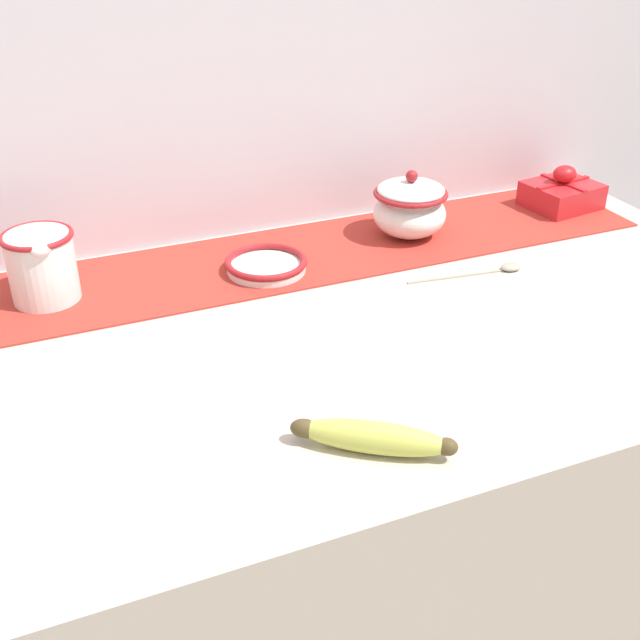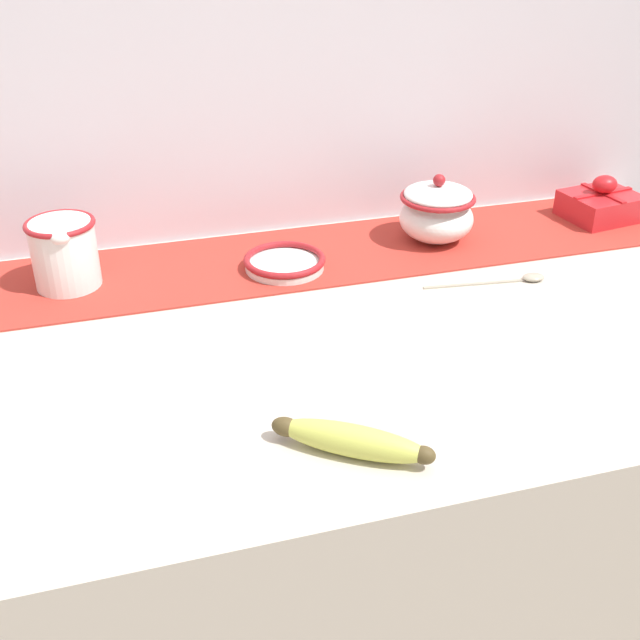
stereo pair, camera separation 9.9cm
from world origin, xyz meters
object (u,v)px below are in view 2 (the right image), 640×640
at_px(banana, 352,440).
at_px(spoon, 521,279).
at_px(small_dish, 285,262).
at_px(gift_box, 601,204).
at_px(sugar_bowl, 437,212).
at_px(cream_pitcher, 64,251).

bearing_deg(banana, spoon, 40.21).
xyz_separation_m(small_dish, gift_box, (0.58, 0.04, 0.02)).
height_order(sugar_bowl, spoon, sugar_bowl).
distance_m(small_dish, spoon, 0.36).
distance_m(banana, gift_box, 0.79).
relative_size(banana, gift_box, 1.18).
distance_m(sugar_bowl, banana, 0.57).
height_order(sugar_bowl, gift_box, sugar_bowl).
xyz_separation_m(cream_pitcher, banana, (0.28, -0.48, -0.04)).
bearing_deg(spoon, small_dish, 164.34).
xyz_separation_m(sugar_bowl, small_dish, (-0.26, -0.04, -0.04)).
bearing_deg(gift_box, spoon, -144.30).
relative_size(sugar_bowl, small_dish, 0.97).
bearing_deg(cream_pitcher, small_dish, -6.64).
distance_m(cream_pitcher, small_dish, 0.32).
bearing_deg(spoon, cream_pitcher, 171.80).
bearing_deg(banana, cream_pitcher, 119.63).
bearing_deg(cream_pitcher, spoon, -14.97).
height_order(banana, spoon, banana).
distance_m(banana, spoon, 0.48).
bearing_deg(spoon, gift_box, 42.47).
bearing_deg(spoon, sugar_bowl, 117.59).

